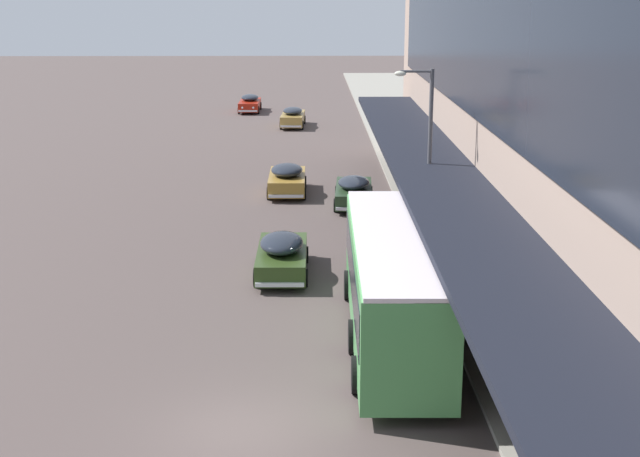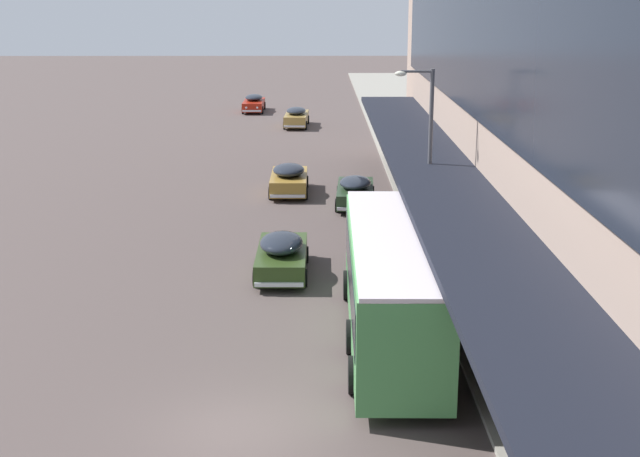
# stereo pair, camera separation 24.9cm
# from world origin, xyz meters

# --- Properties ---
(ground) EXTENTS (240.00, 240.00, 0.00)m
(ground) POSITION_xyz_m (0.00, 0.00, 0.00)
(ground) COLOR #4E423F
(transit_bus_kerbside_front) EXTENTS (2.77, 11.23, 3.36)m
(transit_bus_kerbside_front) POSITION_xyz_m (4.15, 5.55, 1.92)
(transit_bus_kerbside_front) COLOR #48914D
(transit_bus_kerbside_front) RESTS_ON ground
(sedan_far_back) EXTENTS (1.96, 4.78, 1.58)m
(sedan_far_back) POSITION_xyz_m (0.68, 12.05, 0.78)
(sedan_far_back) COLOR #2D411A
(sedan_far_back) RESTS_ON ground
(sedan_lead_mid) EXTENTS (1.83, 4.75, 1.44)m
(sedan_lead_mid) POSITION_xyz_m (-3.28, 56.61, 0.72)
(sedan_lead_mid) COLOR #A31E0F
(sedan_lead_mid) RESTS_ON ground
(sedan_trailing_mid) EXTENTS (1.97, 4.55, 1.57)m
(sedan_trailing_mid) POSITION_xyz_m (0.58, 25.37, 0.77)
(sedan_trailing_mid) COLOR olive
(sedan_trailing_mid) RESTS_ON ground
(sedan_oncoming_rear) EXTENTS (1.94, 4.79, 1.50)m
(sedan_oncoming_rear) POSITION_xyz_m (0.52, 48.06, 0.75)
(sedan_oncoming_rear) COLOR olive
(sedan_oncoming_rear) RESTS_ON ground
(sedan_oncoming_front) EXTENTS (2.05, 4.80, 1.44)m
(sedan_oncoming_front) POSITION_xyz_m (3.87, 22.81, 0.72)
(sedan_oncoming_front) COLOR #233820
(sedan_oncoming_front) RESTS_ON ground
(pedestrian_at_kerb) EXTENTS (0.61, 0.33, 1.86)m
(pedestrian_at_kerb) POSITION_xyz_m (6.85, 7.54, 1.18)
(pedestrian_at_kerb) COLOR #2E1E1F
(pedestrian_at_kerb) RESTS_ON sidewalk_kerb
(street_lamp) EXTENTS (1.50, 0.28, 7.17)m
(street_lamp) POSITION_xyz_m (6.16, 14.41, 4.30)
(street_lamp) COLOR #4C4C51
(street_lamp) RESTS_ON sidewalk_kerb
(fire_hydrant) EXTENTS (0.20, 0.40, 0.70)m
(fire_hydrant) POSITION_xyz_m (6.34, 16.59, 0.49)
(fire_hydrant) COLOR red
(fire_hydrant) RESTS_ON sidewalk_kerb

